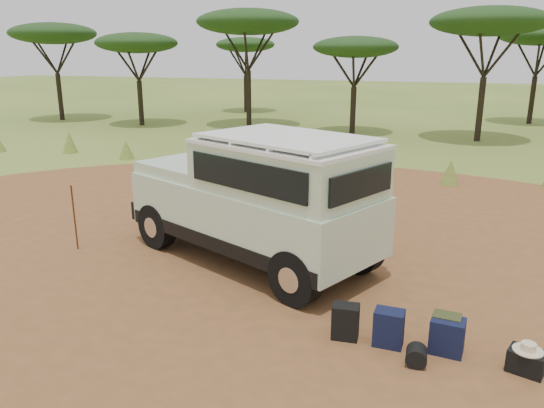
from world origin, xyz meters
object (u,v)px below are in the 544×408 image
(backpack_navy, at_px, (389,328))
(hard_case, at_px, (526,362))
(walking_staff, at_px, (75,218))
(backpack_olive, at_px, (446,332))
(safari_vehicle, at_px, (258,201))
(backpack_black, at_px, (345,322))
(duffel_navy, at_px, (447,336))

(backpack_navy, xyz_separation_m, hard_case, (1.78, -0.08, -0.11))
(walking_staff, distance_m, backpack_olive, 7.53)
(safari_vehicle, xyz_separation_m, walking_staff, (-3.77, -0.74, -0.52))
(backpack_black, relative_size, hard_case, 1.18)
(safari_vehicle, height_order, backpack_navy, safari_vehicle)
(safari_vehicle, height_order, walking_staff, safari_vehicle)
(safari_vehicle, bearing_deg, walking_staff, -144.62)
(safari_vehicle, xyz_separation_m, hard_case, (4.63, -2.43, -1.10))
(backpack_navy, height_order, backpack_olive, backpack_navy)
(hard_case, bearing_deg, backpack_navy, -164.24)
(walking_staff, height_order, hard_case, walking_staff)
(hard_case, bearing_deg, backpack_black, -163.48)
(backpack_navy, distance_m, duffel_navy, 0.79)
(backpack_black, xyz_separation_m, backpack_olive, (1.38, 0.18, -0.00))
(backpack_black, distance_m, duffel_navy, 1.40)
(walking_staff, bearing_deg, duffel_navy, -51.08)
(hard_case, bearing_deg, safari_vehicle, 170.69)
(backpack_black, bearing_deg, backpack_navy, -4.66)
(backpack_olive, bearing_deg, backpack_navy, -161.66)
(walking_staff, bearing_deg, backpack_olive, -50.31)
(backpack_navy, xyz_separation_m, duffel_navy, (0.78, 0.07, -0.02))
(backpack_black, height_order, hard_case, backpack_black)
(duffel_navy, relative_size, hard_case, 1.14)
(backpack_navy, distance_m, backpack_olive, 0.79)
(backpack_navy, relative_size, duffel_navy, 1.06)
(backpack_navy, bearing_deg, duffel_navy, 6.47)
(walking_staff, xyz_separation_m, backpack_black, (6.00, -1.61, -0.47))
(backpack_olive, bearing_deg, hard_case, -9.49)
(walking_staff, xyz_separation_m, hard_case, (8.40, -1.69, -0.57))
(duffel_navy, distance_m, hard_case, 1.01)
(safari_vehicle, height_order, backpack_olive, safari_vehicle)
(backpack_black, xyz_separation_m, backpack_navy, (0.62, 0.00, 0.01))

